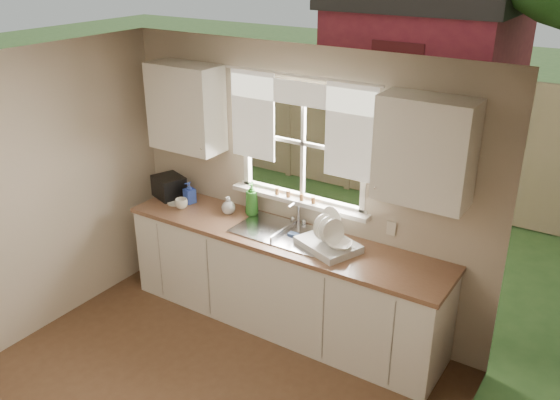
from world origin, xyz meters
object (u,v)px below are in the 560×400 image
Objects in this scene: dish_rack at (328,241)px; soap_bottle_a at (252,199)px; black_appliance at (169,187)px; cup at (181,204)px.

soap_bottle_a is (-0.92, 0.19, 0.10)m from dish_rack.
soap_bottle_a is 1.10× the size of black_appliance.
cup is at bearing -7.56° from black_appliance.
soap_bottle_a is 2.63× the size of cup.
soap_bottle_a is at bearing 25.98° from black_appliance.
dish_rack is 1.57m from cup.
black_appliance is (-0.29, 0.15, 0.06)m from cup.
soap_bottle_a reaches higher than black_appliance.
soap_bottle_a is at bearing 33.82° from cup.
soap_bottle_a is 0.70m from cup.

